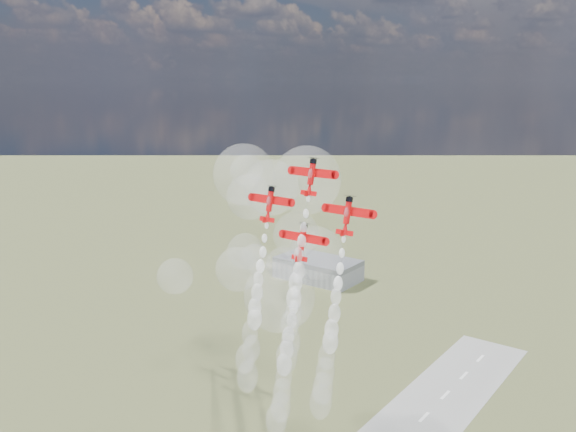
% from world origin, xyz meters
% --- Properties ---
extents(hangar, '(50.00, 28.00, 13.00)m').
position_xyz_m(hangar, '(-120.00, 180.00, 6.50)').
color(hangar, gray).
rests_on(hangar, ground).
extents(plane_lead, '(13.59, 5.00, 9.57)m').
position_xyz_m(plane_lead, '(-6.88, 4.97, 97.22)').
color(plane_lead, red).
rests_on(plane_lead, ground).
extents(plane_left, '(13.59, 5.00, 9.57)m').
position_xyz_m(plane_left, '(-18.94, 3.01, 89.02)').
color(plane_left, red).
rests_on(plane_left, ground).
extents(plane_right, '(13.59, 5.00, 9.57)m').
position_xyz_m(plane_right, '(5.17, 3.01, 89.02)').
color(plane_right, red).
rests_on(plane_right, ground).
extents(plane_slot, '(13.59, 5.00, 9.57)m').
position_xyz_m(plane_slot, '(-6.88, 1.05, 80.81)').
color(plane_slot, red).
rests_on(plane_slot, ground).
extents(smoke_trail_lead, '(5.84, 13.14, 42.85)m').
position_xyz_m(smoke_trail_lead, '(-6.74, -3.74, 60.30)').
color(smoke_trail_lead, white).
rests_on(smoke_trail_lead, plane_lead).
extents(smoke_trail_left, '(6.17, 12.53, 43.04)m').
position_xyz_m(smoke_trail_left, '(-18.86, -5.94, 52.10)').
color(smoke_trail_left, white).
rests_on(smoke_trail_left, plane_left).
extents(smoke_trail_right, '(5.23, 12.52, 42.56)m').
position_xyz_m(smoke_trail_right, '(5.19, -5.70, 52.00)').
color(smoke_trail_right, white).
rests_on(smoke_trail_right, plane_right).
extents(smoke_trail_slot, '(5.58, 12.73, 42.57)m').
position_xyz_m(smoke_trail_slot, '(-6.83, -7.71, 43.71)').
color(smoke_trail_slot, white).
rests_on(smoke_trail_slot, plane_slot).
extents(drifted_smoke_cloud, '(63.07, 41.71, 54.79)m').
position_xyz_m(drifted_smoke_cloud, '(-34.79, 24.77, 76.37)').
color(drifted_smoke_cloud, white).
rests_on(drifted_smoke_cloud, ground).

